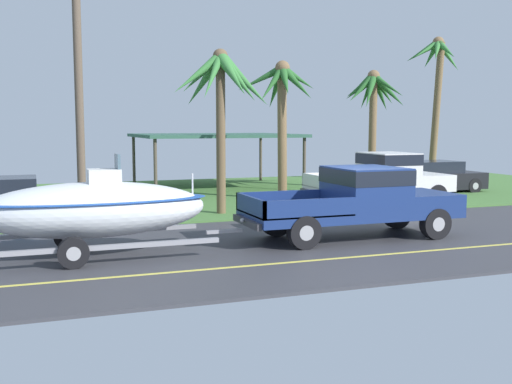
{
  "coord_description": "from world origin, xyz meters",
  "views": [
    {
      "loc": [
        -7.93,
        -13.53,
        2.9
      ],
      "look_at": [
        -2.7,
        0.65,
        1.25
      ],
      "focal_mm": 42.94,
      "sensor_mm": 36.0,
      "label": 1
    }
  ],
  "objects_px": {
    "parked_pickup_background": "(387,176)",
    "utility_pole": "(78,71)",
    "carport_awning": "(215,136)",
    "palm_tree_mid": "(222,85)",
    "pickup_truck_towing": "(364,198)",
    "palm_tree_near_left": "(437,71)",
    "palm_tree_near_right": "(282,96)",
    "parked_sedan_near": "(432,177)",
    "boat_on_trailer": "(92,209)",
    "palm_tree_far_left": "(373,98)"
  },
  "relations": [
    {
      "from": "parked_sedan_near",
      "to": "palm_tree_mid",
      "type": "relative_size",
      "value": 0.82
    },
    {
      "from": "parked_sedan_near",
      "to": "palm_tree_near_left",
      "type": "bearing_deg",
      "value": 52.52
    },
    {
      "from": "palm_tree_near_right",
      "to": "carport_awning",
      "type": "bearing_deg",
      "value": 102.85
    },
    {
      "from": "pickup_truck_towing",
      "to": "palm_tree_mid",
      "type": "height_order",
      "value": "palm_tree_mid"
    },
    {
      "from": "palm_tree_far_left",
      "to": "utility_pole",
      "type": "distance_m",
      "value": 14.27
    },
    {
      "from": "palm_tree_far_left",
      "to": "boat_on_trailer",
      "type": "bearing_deg",
      "value": -142.22
    },
    {
      "from": "parked_pickup_background",
      "to": "palm_tree_mid",
      "type": "xyz_separation_m",
      "value": [
        -6.32,
        -0.21,
        3.12
      ]
    },
    {
      "from": "palm_tree_near_left",
      "to": "utility_pole",
      "type": "height_order",
      "value": "utility_pole"
    },
    {
      "from": "palm_tree_far_left",
      "to": "palm_tree_mid",
      "type": "bearing_deg",
      "value": -149.16
    },
    {
      "from": "carport_awning",
      "to": "parked_pickup_background",
      "type": "bearing_deg",
      "value": -61.64
    },
    {
      "from": "boat_on_trailer",
      "to": "utility_pole",
      "type": "relative_size",
      "value": 0.73
    },
    {
      "from": "palm_tree_near_left",
      "to": "palm_tree_mid",
      "type": "bearing_deg",
      "value": -153.49
    },
    {
      "from": "parked_sedan_near",
      "to": "palm_tree_far_left",
      "type": "relative_size",
      "value": 0.82
    },
    {
      "from": "parked_pickup_background",
      "to": "palm_tree_near_right",
      "type": "xyz_separation_m",
      "value": [
        -3.05,
        2.69,
        2.96
      ]
    },
    {
      "from": "boat_on_trailer",
      "to": "parked_pickup_background",
      "type": "xyz_separation_m",
      "value": [
        10.9,
        5.3,
        -0.0
      ]
    },
    {
      "from": "parked_sedan_near",
      "to": "palm_tree_near_left",
      "type": "xyz_separation_m",
      "value": [
        2.57,
        3.35,
        4.86
      ]
    },
    {
      "from": "parked_sedan_near",
      "to": "boat_on_trailer",
      "type": "bearing_deg",
      "value": -151.29
    },
    {
      "from": "palm_tree_mid",
      "to": "parked_pickup_background",
      "type": "bearing_deg",
      "value": 1.93
    },
    {
      "from": "palm_tree_near_left",
      "to": "pickup_truck_towing",
      "type": "bearing_deg",
      "value": -132.81
    },
    {
      "from": "boat_on_trailer",
      "to": "palm_tree_mid",
      "type": "xyz_separation_m",
      "value": [
        4.58,
        5.09,
        3.12
      ]
    },
    {
      "from": "carport_awning",
      "to": "utility_pole",
      "type": "bearing_deg",
      "value": -127.5
    },
    {
      "from": "parked_pickup_background",
      "to": "parked_sedan_near",
      "type": "distance_m",
      "value": 5.04
    },
    {
      "from": "boat_on_trailer",
      "to": "utility_pole",
      "type": "xyz_separation_m",
      "value": [
        0.13,
        4.57,
        3.38
      ]
    },
    {
      "from": "pickup_truck_towing",
      "to": "palm_tree_far_left",
      "type": "height_order",
      "value": "palm_tree_far_left"
    },
    {
      "from": "palm_tree_near_right",
      "to": "utility_pole",
      "type": "xyz_separation_m",
      "value": [
        -7.72,
        -3.41,
        0.42
      ]
    },
    {
      "from": "palm_tree_far_left",
      "to": "palm_tree_near_right",
      "type": "bearing_deg",
      "value": -157.15
    },
    {
      "from": "carport_awning",
      "to": "utility_pole",
      "type": "height_order",
      "value": "utility_pole"
    },
    {
      "from": "pickup_truck_towing",
      "to": "carport_awning",
      "type": "relative_size",
      "value": 0.83
    },
    {
      "from": "boat_on_trailer",
      "to": "palm_tree_far_left",
      "type": "bearing_deg",
      "value": 37.78
    },
    {
      "from": "pickup_truck_towing",
      "to": "palm_tree_near_left",
      "type": "height_order",
      "value": "palm_tree_near_left"
    },
    {
      "from": "parked_pickup_background",
      "to": "utility_pole",
      "type": "distance_m",
      "value": 11.31
    },
    {
      "from": "palm_tree_near_left",
      "to": "palm_tree_mid",
      "type": "xyz_separation_m",
      "value": [
        -12.98,
        -6.48,
        -1.35
      ]
    },
    {
      "from": "parked_pickup_background",
      "to": "palm_tree_mid",
      "type": "bearing_deg",
      "value": -178.07
    },
    {
      "from": "palm_tree_near_left",
      "to": "utility_pole",
      "type": "bearing_deg",
      "value": -158.15
    },
    {
      "from": "parked_pickup_background",
      "to": "carport_awning",
      "type": "bearing_deg",
      "value": 118.36
    },
    {
      "from": "parked_sedan_near",
      "to": "palm_tree_far_left",
      "type": "distance_m",
      "value": 4.38
    },
    {
      "from": "utility_pole",
      "to": "palm_tree_near_right",
      "type": "bearing_deg",
      "value": 23.85
    },
    {
      "from": "parked_pickup_background",
      "to": "palm_tree_mid",
      "type": "distance_m",
      "value": 7.05
    },
    {
      "from": "parked_sedan_near",
      "to": "carport_awning",
      "type": "bearing_deg",
      "value": 149.48
    },
    {
      "from": "pickup_truck_towing",
      "to": "parked_pickup_background",
      "type": "xyz_separation_m",
      "value": [
        4.05,
        5.3,
        0.03
      ]
    },
    {
      "from": "palm_tree_near_left",
      "to": "palm_tree_near_right",
      "type": "height_order",
      "value": "palm_tree_near_left"
    },
    {
      "from": "palm_tree_near_right",
      "to": "utility_pole",
      "type": "relative_size",
      "value": 0.63
    },
    {
      "from": "pickup_truck_towing",
      "to": "parked_sedan_near",
      "type": "xyz_separation_m",
      "value": [
        8.14,
        8.21,
        -0.35
      ]
    },
    {
      "from": "parked_pickup_background",
      "to": "utility_pole",
      "type": "relative_size",
      "value": 0.63
    },
    {
      "from": "boat_on_trailer",
      "to": "palm_tree_near_right",
      "type": "distance_m",
      "value": 11.58
    },
    {
      "from": "carport_awning",
      "to": "palm_tree_near_right",
      "type": "relative_size",
      "value": 1.31
    },
    {
      "from": "carport_awning",
      "to": "palm_tree_near_right",
      "type": "bearing_deg",
      "value": -77.15
    },
    {
      "from": "boat_on_trailer",
      "to": "utility_pole",
      "type": "height_order",
      "value": "utility_pole"
    },
    {
      "from": "pickup_truck_towing",
      "to": "palm_tree_near_left",
      "type": "xyz_separation_m",
      "value": [
        10.71,
        11.56,
        4.51
      ]
    },
    {
      "from": "boat_on_trailer",
      "to": "carport_awning",
      "type": "height_order",
      "value": "carport_awning"
    }
  ]
}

